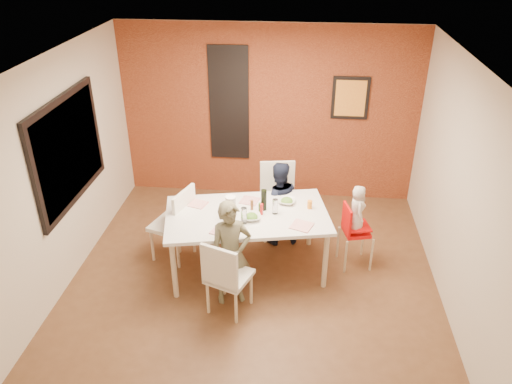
# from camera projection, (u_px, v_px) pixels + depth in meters

# --- Properties ---
(ground) EXTENTS (4.50, 4.50, 0.00)m
(ground) POSITION_uv_depth(u_px,v_px,m) (254.00, 277.00, 6.26)
(ground) COLOR brown
(ground) RESTS_ON ground
(ceiling) EXTENTS (4.50, 4.50, 0.02)m
(ceiling) POSITION_uv_depth(u_px,v_px,m) (253.00, 61.00, 4.97)
(ceiling) COLOR white
(ceiling) RESTS_ON wall_back
(wall_back) EXTENTS (4.50, 0.02, 2.70)m
(wall_back) POSITION_uv_depth(u_px,v_px,m) (269.00, 114.00, 7.58)
(wall_back) COLOR beige
(wall_back) RESTS_ON ground
(wall_front) EXTENTS (4.50, 0.02, 2.70)m
(wall_front) POSITION_uv_depth(u_px,v_px,m) (221.00, 321.00, 3.65)
(wall_front) COLOR beige
(wall_front) RESTS_ON ground
(wall_left) EXTENTS (0.02, 4.50, 2.70)m
(wall_left) POSITION_uv_depth(u_px,v_px,m) (62.00, 172.00, 5.81)
(wall_left) COLOR beige
(wall_left) RESTS_ON ground
(wall_right) EXTENTS (0.02, 4.50, 2.70)m
(wall_right) POSITION_uv_depth(u_px,v_px,m) (459.00, 191.00, 5.42)
(wall_right) COLOR beige
(wall_right) RESTS_ON ground
(brick_accent_wall) EXTENTS (4.50, 0.02, 2.70)m
(brick_accent_wall) POSITION_uv_depth(u_px,v_px,m) (269.00, 114.00, 7.57)
(brick_accent_wall) COLOR maroon
(brick_accent_wall) RESTS_ON ground
(picture_window_frame) EXTENTS (0.05, 1.70, 1.30)m
(picture_window_frame) POSITION_uv_depth(u_px,v_px,m) (68.00, 150.00, 5.89)
(picture_window_frame) COLOR black
(picture_window_frame) RESTS_ON wall_left
(picture_window_pane) EXTENTS (0.02, 1.55, 1.15)m
(picture_window_pane) POSITION_uv_depth(u_px,v_px,m) (70.00, 150.00, 5.89)
(picture_window_pane) COLOR black
(picture_window_pane) RESTS_ON wall_left
(glassblock_strip) EXTENTS (0.55, 0.03, 1.70)m
(glassblock_strip) POSITION_uv_depth(u_px,v_px,m) (229.00, 104.00, 7.53)
(glassblock_strip) COLOR silver
(glassblock_strip) RESTS_ON wall_back
(glassblock_surround) EXTENTS (0.60, 0.03, 1.76)m
(glassblock_surround) POSITION_uv_depth(u_px,v_px,m) (229.00, 104.00, 7.53)
(glassblock_surround) COLOR black
(glassblock_surround) RESTS_ON wall_back
(art_print_frame) EXTENTS (0.54, 0.03, 0.64)m
(art_print_frame) POSITION_uv_depth(u_px,v_px,m) (350.00, 98.00, 7.30)
(art_print_frame) COLOR black
(art_print_frame) RESTS_ON wall_back
(art_print_canvas) EXTENTS (0.44, 0.01, 0.54)m
(art_print_canvas) POSITION_uv_depth(u_px,v_px,m) (350.00, 98.00, 7.29)
(art_print_canvas) COLOR gold
(art_print_canvas) RESTS_ON wall_back
(dining_table) EXTENTS (2.14, 1.46, 0.81)m
(dining_table) POSITION_uv_depth(u_px,v_px,m) (247.00, 219.00, 6.06)
(dining_table) COLOR silver
(dining_table) RESTS_ON ground
(chair_near) EXTENTS (0.57, 0.57, 0.95)m
(chair_near) POSITION_uv_depth(u_px,v_px,m) (225.00, 275.00, 5.44)
(chair_near) COLOR silver
(chair_near) RESTS_ON ground
(chair_far) EXTENTS (0.55, 0.55, 1.04)m
(chair_far) POSITION_uv_depth(u_px,v_px,m) (278.00, 195.00, 6.93)
(chair_far) COLOR silver
(chair_far) RESTS_ON ground
(chair_left) EXTENTS (0.60, 0.60, 1.03)m
(chair_left) POSITION_uv_depth(u_px,v_px,m) (177.00, 221.00, 6.35)
(chair_left) COLOR white
(chair_left) RESTS_ON ground
(high_chair) EXTENTS (0.44, 0.44, 0.87)m
(high_chair) POSITION_uv_depth(u_px,v_px,m) (353.00, 230.00, 6.25)
(high_chair) COLOR red
(high_chair) RESTS_ON ground
(child_near) EXTENTS (0.55, 0.44, 1.29)m
(child_near) POSITION_uv_depth(u_px,v_px,m) (231.00, 254.00, 5.59)
(child_near) COLOR brown
(child_near) RESTS_ON ground
(child_far) EXTENTS (0.67, 0.58, 1.19)m
(child_far) POSITION_uv_depth(u_px,v_px,m) (278.00, 203.00, 6.70)
(child_far) COLOR black
(child_far) RESTS_ON ground
(toddler) EXTENTS (0.24, 0.33, 0.62)m
(toddler) POSITION_uv_depth(u_px,v_px,m) (357.00, 209.00, 6.12)
(toddler) COLOR beige
(toddler) RESTS_ON high_chair
(plate_near_left) EXTENTS (0.26, 0.26, 0.01)m
(plate_near_left) POSITION_uv_depth(u_px,v_px,m) (221.00, 231.00, 5.69)
(plate_near_left) COLOR silver
(plate_near_left) RESTS_ON dining_table
(plate_far_mid) EXTENTS (0.26, 0.26, 0.01)m
(plate_far_mid) POSITION_uv_depth(u_px,v_px,m) (250.00, 201.00, 6.30)
(plate_far_mid) COLOR silver
(plate_far_mid) RESTS_ON dining_table
(plate_near_right) EXTENTS (0.30, 0.30, 0.01)m
(plate_near_right) POSITION_uv_depth(u_px,v_px,m) (302.00, 226.00, 5.78)
(plate_near_right) COLOR white
(plate_near_right) RESTS_ON dining_table
(plate_far_left) EXTENTS (0.25, 0.25, 0.01)m
(plate_far_left) POSITION_uv_depth(u_px,v_px,m) (198.00, 204.00, 6.23)
(plate_far_left) COLOR white
(plate_far_left) RESTS_ON dining_table
(salad_bowl_a) EXTENTS (0.26, 0.26, 0.05)m
(salad_bowl_a) POSITION_uv_depth(u_px,v_px,m) (251.00, 217.00, 5.91)
(salad_bowl_a) COLOR white
(salad_bowl_a) RESTS_ON dining_table
(salad_bowl_b) EXTENTS (0.24, 0.24, 0.05)m
(salad_bowl_b) POSITION_uv_depth(u_px,v_px,m) (287.00, 201.00, 6.25)
(salad_bowl_b) COLOR white
(salad_bowl_b) RESTS_ON dining_table
(wine_bottle) EXTENTS (0.07, 0.07, 0.27)m
(wine_bottle) POSITION_uv_depth(u_px,v_px,m) (264.00, 200.00, 6.06)
(wine_bottle) COLOR black
(wine_bottle) RESTS_ON dining_table
(wine_glass_a) EXTENTS (0.07, 0.07, 0.20)m
(wine_glass_a) POSITION_uv_depth(u_px,v_px,m) (244.00, 216.00, 5.80)
(wine_glass_a) COLOR silver
(wine_glass_a) RESTS_ON dining_table
(wine_glass_b) EXTENTS (0.07, 0.07, 0.19)m
(wine_glass_b) POSITION_uv_depth(u_px,v_px,m) (275.00, 207.00, 5.99)
(wine_glass_b) COLOR silver
(wine_glass_b) RESTS_ON dining_table
(paper_towel_roll) EXTENTS (0.12, 0.12, 0.28)m
(paper_towel_roll) POSITION_uv_depth(u_px,v_px,m) (231.00, 207.00, 5.89)
(paper_towel_roll) COLOR white
(paper_towel_roll) RESTS_ON dining_table
(condiment_red) EXTENTS (0.04, 0.04, 0.15)m
(condiment_red) POSITION_uv_depth(u_px,v_px,m) (262.00, 209.00, 5.98)
(condiment_red) COLOR red
(condiment_red) RESTS_ON dining_table
(condiment_green) EXTENTS (0.03, 0.03, 0.13)m
(condiment_green) POSITION_uv_depth(u_px,v_px,m) (260.00, 208.00, 6.02)
(condiment_green) COLOR #367226
(condiment_green) RESTS_ON dining_table
(condiment_brown) EXTENTS (0.04, 0.04, 0.14)m
(condiment_brown) POSITION_uv_depth(u_px,v_px,m) (252.00, 205.00, 6.07)
(condiment_brown) COLOR brown
(condiment_brown) RESTS_ON dining_table
(sippy_cup) EXTENTS (0.06, 0.06, 0.10)m
(sippy_cup) POSITION_uv_depth(u_px,v_px,m) (310.00, 205.00, 6.12)
(sippy_cup) COLOR orange
(sippy_cup) RESTS_ON dining_table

